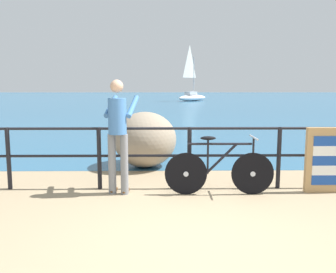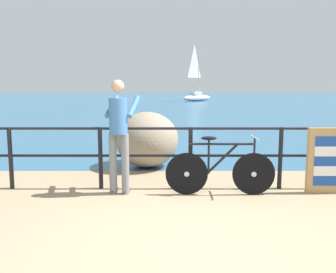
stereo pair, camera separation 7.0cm
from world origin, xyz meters
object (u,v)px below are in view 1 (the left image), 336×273
(folded_deckchair_stack, at_px, (332,160))
(breakwater_boulder_main, at_px, (145,139))
(sailboat, at_px, (192,95))
(person_at_railing, at_px, (118,131))
(bicycle, at_px, (220,170))

(folded_deckchair_stack, distance_m, breakwater_boulder_main, 3.60)
(sailboat, bearing_deg, person_at_railing, -142.35)
(person_at_railing, relative_size, breakwater_boulder_main, 1.19)
(bicycle, height_order, person_at_railing, person_at_railing)
(person_at_railing, bearing_deg, breakwater_boulder_main, 1.64)
(sailboat, bearing_deg, breakwater_boulder_main, -142.18)
(bicycle, height_order, breakwater_boulder_main, breakwater_boulder_main)
(bicycle, xyz_separation_m, breakwater_boulder_main, (-1.26, 2.00, 0.19))
(bicycle, relative_size, sailboat, 0.28)
(person_at_railing, xyz_separation_m, folded_deckchair_stack, (3.37, 0.03, -0.47))
(folded_deckchair_stack, relative_size, breakwater_boulder_main, 0.70)
(breakwater_boulder_main, distance_m, sailboat, 33.50)
(bicycle, distance_m, person_at_railing, 1.69)
(person_at_railing, distance_m, folded_deckchair_stack, 3.41)
(breakwater_boulder_main, relative_size, sailboat, 0.24)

